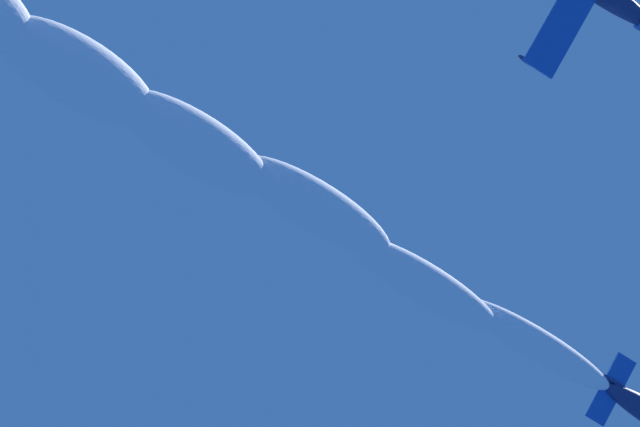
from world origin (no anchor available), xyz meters
The scene contains 0 objects.
Camera 1 is at (9.97, 15.93, 1.90)m, focal length 79.00 mm.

